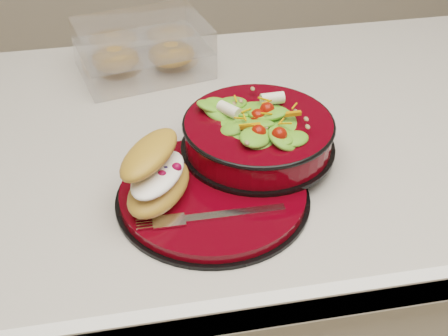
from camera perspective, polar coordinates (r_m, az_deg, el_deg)
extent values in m
cube|color=silver|center=(1.38, 7.32, -12.41)|extent=(1.16, 0.66, 0.86)
cube|color=beige|center=(1.08, 9.16, 3.28)|extent=(1.24, 0.74, 0.04)
cube|color=white|center=(0.83, 16.94, -10.50)|extent=(1.24, 0.02, 0.05)
cylinder|color=black|center=(0.89, -1.03, -2.81)|extent=(0.28, 0.28, 0.01)
cylinder|color=#580309|center=(0.88, -1.03, -2.31)|extent=(0.26, 0.26, 0.01)
torus|color=black|center=(0.87, -0.28, -2.44)|extent=(0.15, 0.15, 0.01)
cylinder|color=black|center=(0.96, 3.10, 1.94)|extent=(0.24, 0.24, 0.01)
cylinder|color=#580309|center=(0.94, 3.15, 3.18)|extent=(0.22, 0.22, 0.04)
torus|color=black|center=(0.93, 3.19, 4.09)|extent=(0.23, 0.23, 0.01)
ellipsoid|color=#4D8324|center=(0.93, 3.18, 3.98)|extent=(0.19, 0.19, 0.08)
sphere|color=#BF1307|center=(0.92, 6.08, 6.48)|extent=(0.02, 0.02, 0.02)
sphere|color=#BF1307|center=(0.95, 2.62, 7.64)|extent=(0.02, 0.02, 0.02)
sphere|color=#BF1307|center=(0.90, 0.40, 5.96)|extent=(0.02, 0.02, 0.02)
sphere|color=#BF1307|center=(0.87, 3.97, 4.69)|extent=(0.02, 0.02, 0.02)
cylinder|color=silver|center=(0.95, 4.51, 7.59)|extent=(0.04, 0.04, 0.02)
cylinder|color=silver|center=(0.92, 0.47, 6.59)|extent=(0.04, 0.03, 0.02)
cube|color=orange|center=(0.88, 2.43, 5.15)|extent=(0.03, 0.03, 0.01)
cube|color=orange|center=(0.91, 6.26, 6.21)|extent=(0.03, 0.02, 0.01)
ellipsoid|color=#C17A3B|center=(0.86, -5.97, -1.79)|extent=(0.13, 0.15, 0.04)
ellipsoid|color=white|center=(0.84, -6.07, -0.61)|extent=(0.11, 0.13, 0.02)
ellipsoid|color=#C17A3B|center=(0.85, -6.29, 1.32)|extent=(0.12, 0.14, 0.03)
sphere|color=#A20B2C|center=(0.84, -7.48, -0.44)|extent=(0.01, 0.01, 0.01)
sphere|color=#A20B2C|center=(0.83, -5.71, -0.63)|extent=(0.01, 0.01, 0.01)
sphere|color=#A20B2C|center=(0.84, -4.36, 0.07)|extent=(0.01, 0.01, 0.01)
sphere|color=#191947|center=(0.84, -6.63, -0.12)|extent=(0.01, 0.01, 0.01)
sphere|color=#191947|center=(0.84, -5.35, -0.12)|extent=(0.01, 0.01, 0.01)
sphere|color=#191947|center=(0.84, -6.07, -0.44)|extent=(0.01, 0.01, 0.01)
cube|color=silver|center=(0.84, 0.87, -4.18)|extent=(0.14, 0.01, 0.00)
cube|color=silver|center=(0.83, -5.05, -4.86)|extent=(0.04, 0.02, 0.00)
cube|color=white|center=(1.21, -7.35, 9.88)|extent=(0.26, 0.21, 0.05)
cube|color=white|center=(1.19, -7.53, 11.91)|extent=(0.26, 0.21, 0.04)
ellipsoid|color=#C17A3B|center=(1.21, -9.91, 9.77)|extent=(0.09, 0.07, 0.04)
ellipsoid|color=#C17A3B|center=(1.21, -4.83, 10.31)|extent=(0.09, 0.07, 0.04)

